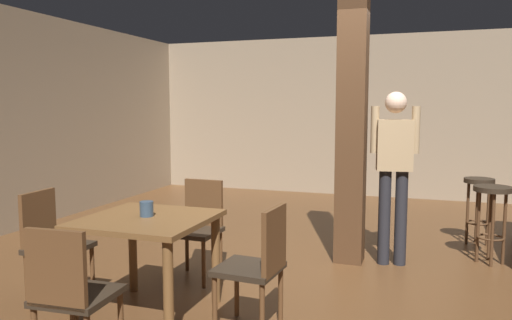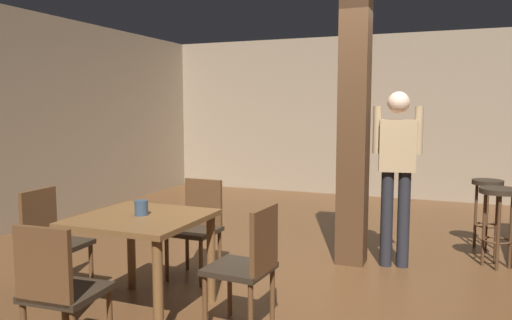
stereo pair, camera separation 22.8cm
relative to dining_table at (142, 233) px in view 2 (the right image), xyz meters
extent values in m
plane|color=brown|center=(1.02, 1.24, -0.62)|extent=(10.80, 10.80, 0.00)
cube|color=gray|center=(1.02, 5.74, 0.78)|extent=(8.00, 0.10, 2.80)
cube|color=#4C301C|center=(1.24, 1.83, 0.78)|extent=(0.28, 0.28, 2.80)
cube|color=brown|center=(0.00, 0.00, 0.11)|extent=(0.91, 0.91, 0.04)
cylinder|color=brown|center=(0.39, 0.39, -0.27)|extent=(0.07, 0.07, 0.72)
cylinder|color=brown|center=(-0.39, 0.39, -0.27)|extent=(0.07, 0.07, 0.72)
cylinder|color=brown|center=(0.39, -0.39, -0.27)|extent=(0.07, 0.07, 0.72)
cylinder|color=brown|center=(-0.39, -0.39, -0.27)|extent=(0.07, 0.07, 0.72)
cube|color=#2D2319|center=(0.02, -0.81, -0.17)|extent=(0.45, 0.45, 0.04)
cube|color=brown|center=(0.03, -1.00, 0.05)|extent=(0.38, 0.06, 0.45)
cylinder|color=brown|center=(-0.17, -0.65, -0.40)|extent=(0.04, 0.04, 0.43)
cylinder|color=brown|center=(0.18, -0.63, -0.40)|extent=(0.04, 0.04, 0.43)
cube|color=#2D2319|center=(-0.80, -0.02, -0.17)|extent=(0.43, 0.43, 0.04)
cube|color=brown|center=(-0.99, -0.03, 0.05)|extent=(0.05, 0.38, 0.45)
cylinder|color=brown|center=(-0.63, 0.16, -0.40)|extent=(0.04, 0.04, 0.43)
cylinder|color=brown|center=(-0.62, -0.19, -0.40)|extent=(0.04, 0.04, 0.43)
cylinder|color=brown|center=(-0.98, 0.15, -0.40)|extent=(0.04, 0.04, 0.43)
cylinder|color=brown|center=(-0.97, -0.20, -0.40)|extent=(0.04, 0.04, 0.43)
cube|color=#2D2319|center=(0.00, 0.80, -0.17)|extent=(0.43, 0.43, 0.04)
cube|color=brown|center=(0.00, 0.99, 0.05)|extent=(0.38, 0.04, 0.45)
cylinder|color=brown|center=(0.17, 0.62, -0.40)|extent=(0.04, 0.04, 0.43)
cylinder|color=brown|center=(-0.18, 0.63, -0.40)|extent=(0.04, 0.04, 0.43)
cylinder|color=brown|center=(0.18, 0.97, -0.40)|extent=(0.04, 0.04, 0.43)
cylinder|color=brown|center=(-0.17, 0.98, -0.40)|extent=(0.04, 0.04, 0.43)
cube|color=#2D2319|center=(0.81, -0.01, -0.17)|extent=(0.45, 0.45, 0.04)
cube|color=brown|center=(1.00, -0.03, 0.05)|extent=(0.06, 0.38, 0.45)
cylinder|color=brown|center=(0.62, -0.17, -0.40)|extent=(0.04, 0.04, 0.43)
cylinder|color=brown|center=(0.65, 0.17, -0.40)|extent=(0.04, 0.04, 0.43)
cylinder|color=brown|center=(0.97, -0.20, -0.40)|extent=(0.04, 0.04, 0.43)
cylinder|color=brown|center=(1.00, 0.15, -0.40)|extent=(0.04, 0.04, 0.43)
cylinder|color=#33475B|center=(-0.02, 0.02, 0.19)|extent=(0.10, 0.10, 0.11)
cube|color=tan|center=(1.65, 1.87, 0.58)|extent=(0.37, 0.25, 0.50)
sphere|color=beige|center=(1.65, 1.87, 0.99)|extent=(0.24, 0.24, 0.21)
cylinder|color=#232328|center=(1.73, 1.88, -0.15)|extent=(0.14, 0.14, 0.95)
cylinder|color=#232328|center=(1.58, 1.85, -0.15)|extent=(0.14, 0.14, 0.95)
cylinder|color=tan|center=(1.85, 1.90, 0.73)|extent=(0.09, 0.09, 0.46)
cylinder|color=tan|center=(1.46, 1.83, 0.73)|extent=(0.09, 0.09, 0.46)
cylinder|color=#2D2319|center=(2.59, 2.22, 0.14)|extent=(0.37, 0.37, 0.05)
torus|color=#4C301C|center=(2.59, 2.22, -0.36)|extent=(0.26, 0.26, 0.02)
cylinder|color=#4C301C|center=(2.59, 2.34, -0.26)|extent=(0.03, 0.03, 0.74)
cylinder|color=#4C301C|center=(2.59, 2.10, -0.26)|extent=(0.03, 0.03, 0.74)
cylinder|color=#4C301C|center=(2.71, 2.22, -0.26)|extent=(0.03, 0.03, 0.74)
cylinder|color=#4C301C|center=(2.47, 2.22, -0.26)|extent=(0.03, 0.03, 0.74)
cylinder|color=#2D2319|center=(2.52, 2.90, 0.12)|extent=(0.33, 0.33, 0.05)
torus|color=#4C301C|center=(2.52, 2.90, -0.36)|extent=(0.23, 0.23, 0.02)
cylinder|color=#4C301C|center=(2.52, 3.00, -0.26)|extent=(0.03, 0.03, 0.72)
cylinder|color=#4C301C|center=(2.52, 2.79, -0.26)|extent=(0.03, 0.03, 0.72)
cylinder|color=#4C301C|center=(2.63, 2.90, -0.26)|extent=(0.03, 0.03, 0.72)
cylinder|color=#4C301C|center=(2.42, 2.90, -0.26)|extent=(0.03, 0.03, 0.72)
camera|label=1|loc=(1.97, -3.18, 0.95)|focal=35.00mm
camera|label=2|loc=(2.18, -3.10, 0.95)|focal=35.00mm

